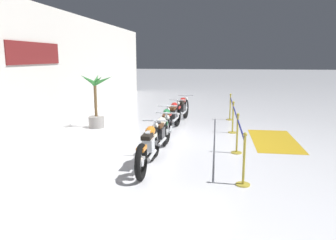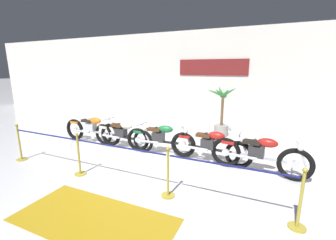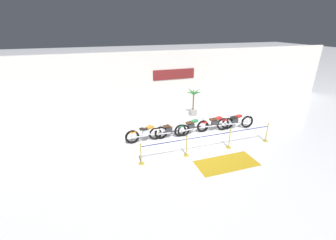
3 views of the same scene
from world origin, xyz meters
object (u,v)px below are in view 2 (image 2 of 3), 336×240
(stanchion_far_left, at_px, (77,147))
(motorcycle_orange_0, at_px, (92,129))
(motorcycle_red_3, at_px, (210,146))
(stanchion_far_right, at_px, (299,208))
(motorcycle_green_2, at_px, (160,139))
(stanchion_mid_left, at_px, (79,161))
(motorcycle_red_4, at_px, (259,154))
(potted_palm_left_of_row, at_px, (222,114))
(motorcycle_cream_1, at_px, (122,134))
(floor_banner, at_px, (94,220))
(stanchion_mid_right, at_px, (168,180))

(stanchion_far_left, bearing_deg, motorcycle_orange_0, 124.96)
(motorcycle_red_3, xyz_separation_m, stanchion_far_right, (1.94, -2.01, -0.11))
(motorcycle_green_2, height_order, stanchion_mid_left, stanchion_mid_left)
(stanchion_mid_left, distance_m, stanchion_far_right, 4.64)
(motorcycle_green_2, relative_size, motorcycle_red_4, 0.92)
(potted_palm_left_of_row, xyz_separation_m, stanchion_far_left, (-2.49, -4.72, -0.14))
(motorcycle_green_2, height_order, potted_palm_left_of_row, potted_palm_left_of_row)
(motorcycle_orange_0, bearing_deg, stanchion_far_right, -18.39)
(motorcycle_cream_1, xyz_separation_m, floor_banner, (1.64, -3.18, -0.47))
(stanchion_mid_left, height_order, stanchion_mid_right, same)
(potted_palm_left_of_row, bearing_deg, motorcycle_green_2, -115.56)
(motorcycle_green_2, distance_m, stanchion_far_right, 4.00)
(stanchion_mid_left, distance_m, floor_banner, 1.94)
(motorcycle_red_3, bearing_deg, motorcycle_cream_1, -179.43)
(motorcycle_orange_0, bearing_deg, motorcycle_red_4, -1.84)
(stanchion_far_right, bearing_deg, stanchion_far_left, 180.00)
(motorcycle_orange_0, xyz_separation_m, stanchion_far_right, (6.07, -2.02, -0.12))
(motorcycle_orange_0, relative_size, stanchion_mid_right, 2.23)
(motorcycle_red_4, xyz_separation_m, potted_palm_left_of_row, (-1.47, 2.88, 0.35))
(stanchion_far_right, height_order, floor_banner, stanchion_far_right)
(motorcycle_orange_0, bearing_deg, stanchion_mid_right, -28.12)
(motorcycle_orange_0, xyz_separation_m, motorcycle_red_4, (5.37, -0.17, 0.01))
(potted_palm_left_of_row, height_order, stanchion_far_right, potted_palm_left_of_row)
(motorcycle_green_2, bearing_deg, stanchion_far_right, -30.36)
(stanchion_far_left, relative_size, stanchion_far_right, 6.56)
(stanchion_far_right, bearing_deg, motorcycle_orange_0, 161.61)
(motorcycle_red_3, xyz_separation_m, stanchion_mid_right, (-0.35, -2.01, -0.11))
(potted_palm_left_of_row, bearing_deg, stanchion_mid_left, -117.65)
(motorcycle_red_4, relative_size, stanchion_far_right, 2.25)
(motorcycle_red_3, distance_m, stanchion_mid_left, 3.37)
(motorcycle_red_3, relative_size, potted_palm_left_of_row, 1.18)
(motorcycle_orange_0, height_order, stanchion_far_left, stanchion_far_left)
(floor_banner, bearing_deg, potted_palm_left_of_row, 80.37)
(motorcycle_red_4, bearing_deg, stanchion_far_right, -69.32)
(motorcycle_red_3, bearing_deg, stanchion_far_left, -143.42)
(stanchion_mid_left, relative_size, stanchion_mid_right, 1.00)
(motorcycle_green_2, xyz_separation_m, floor_banner, (0.30, -3.21, -0.47))
(motorcycle_green_2, relative_size, stanchion_far_right, 2.08)
(motorcycle_orange_0, xyz_separation_m, stanchion_mid_right, (3.77, -2.02, -0.12))
(motorcycle_red_4, bearing_deg, stanchion_far_left, -155.02)
(motorcycle_orange_0, distance_m, motorcycle_red_3, 4.12)
(motorcycle_cream_1, height_order, stanchion_mid_right, stanchion_mid_right)
(stanchion_mid_right, height_order, stanchion_far_right, same)
(stanchion_mid_right, bearing_deg, motorcycle_green_2, 119.85)
(motorcycle_red_3, distance_m, floor_banner, 3.46)
(stanchion_far_left, xyz_separation_m, floor_banner, (1.51, -1.19, -0.69))
(motorcycle_cream_1, bearing_deg, potted_palm_left_of_row, 46.21)
(stanchion_mid_left, bearing_deg, stanchion_mid_right, 0.00)
(stanchion_far_left, bearing_deg, motorcycle_red_4, 24.98)
(stanchion_far_left, bearing_deg, stanchion_far_right, 0.00)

